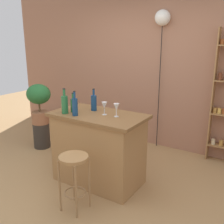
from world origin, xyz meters
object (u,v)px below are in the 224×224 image
object	(u,v)px
bottle_olive_oil	(65,104)
bottle_wine_red	(73,105)
bottle_vinegar	(94,102)
wine_glass_center	(104,106)
potted_plant	(39,100)
bottle_sauce_amber	(75,106)
plant_stool	(42,135)
pendant_globe_light	(163,19)
bar_stool	(74,170)
wine_glass_left	(116,107)

from	to	relation	value
bottle_olive_oil	bottle_wine_red	xyz separation A→B (m)	(0.04, 0.11, -0.03)
bottle_vinegar	bottle_wine_red	distance (m)	0.27
bottle_olive_oil	wine_glass_center	size ratio (longest dim) A/B	1.98
potted_plant	bottle_sauce_amber	size ratio (longest dim) A/B	2.21
plant_stool	bottle_vinegar	size ratio (longest dim) A/B	1.51
pendant_globe_light	bar_stool	bearing A→B (deg)	-91.31
bottle_olive_oil	plant_stool	bearing A→B (deg)	152.29
bottle_vinegar	bottle_wine_red	xyz separation A→B (m)	(-0.18, -0.20, -0.02)
bottle_wine_red	pendant_globe_light	world-z (taller)	pendant_globe_light
bottle_sauce_amber	bottle_wine_red	xyz separation A→B (m)	(-0.13, 0.12, -0.02)
potted_plant	bottle_olive_oil	distance (m)	1.31
bottle_olive_oil	pendant_globe_light	world-z (taller)	pendant_globe_light
bottle_vinegar	wine_glass_center	distance (m)	0.25
bottle_olive_oil	bottle_wine_red	bearing A→B (deg)	68.41
potted_plant	wine_glass_left	xyz separation A→B (m)	(1.78, -0.37, 0.20)
bottle_wine_red	wine_glass_center	distance (m)	0.43
bottle_wine_red	bottle_olive_oil	bearing A→B (deg)	-111.59
bottle_vinegar	plant_stool	bearing A→B (deg)	168.12
bar_stool	pendant_globe_light	size ratio (longest dim) A/B	0.28
bottle_sauce_amber	wine_glass_center	xyz separation A→B (m)	(0.29, 0.23, -0.00)
plant_stool	bar_stool	bearing A→B (deg)	-32.38
bottle_olive_oil	pendant_globe_light	bearing A→B (deg)	72.37
plant_stool	wine_glass_left	distance (m)	2.00
bottle_sauce_amber	bottle_vinegar	size ratio (longest dim) A/B	1.06
bar_stool	potted_plant	bearing A→B (deg)	147.62
wine_glass_center	potted_plant	bearing A→B (deg)	166.63
plant_stool	wine_glass_center	size ratio (longest dim) A/B	2.70
wine_glass_left	bar_stool	bearing A→B (deg)	-100.57
bottle_sauce_amber	bottle_olive_oil	bearing A→B (deg)	178.16
bottle_sauce_amber	wine_glass_left	distance (m)	0.51
bar_stool	bottle_vinegar	world-z (taller)	bottle_vinegar
bottle_wine_red	wine_glass_left	world-z (taller)	bottle_wine_red
bottle_sauce_amber	wine_glass_center	size ratio (longest dim) A/B	1.90
bottle_olive_oil	wine_glass_left	distance (m)	0.67
bar_stool	bottle_sauce_amber	bearing A→B (deg)	127.05
bar_stool	wine_glass_center	world-z (taller)	wine_glass_center
pendant_globe_light	potted_plant	bearing A→B (deg)	-146.15
pendant_globe_light	bottle_sauce_amber	bearing A→B (deg)	-102.30
bottle_sauce_amber	wine_glass_left	xyz separation A→B (m)	(0.46, 0.24, -0.00)
wine_glass_center	wine_glass_left	bearing A→B (deg)	2.96
plant_stool	wine_glass_center	world-z (taller)	wine_glass_center
wine_glass_left	pendant_globe_light	bearing A→B (deg)	92.87
bar_stool	bottle_olive_oil	world-z (taller)	bottle_olive_oil
bottle_wine_red	wine_glass_center	bearing A→B (deg)	15.01
bottle_wine_red	wine_glass_left	size ratio (longest dim) A/B	1.55
bottle_sauce_amber	bottle_olive_oil	world-z (taller)	bottle_olive_oil
bar_stool	wine_glass_center	size ratio (longest dim) A/B	3.97
bottle_wine_red	pendant_globe_light	distance (m)	2.05
plant_stool	wine_glass_center	xyz separation A→B (m)	(1.60, -0.38, 0.84)
bar_stool	plant_stool	bearing A→B (deg)	147.62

